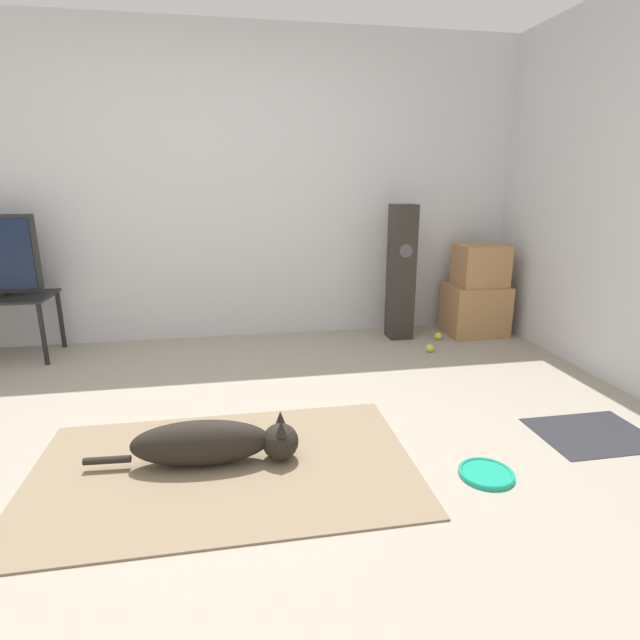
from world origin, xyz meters
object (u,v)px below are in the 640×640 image
at_px(frisbee, 486,473).
at_px(tennis_ball_near_speaker, 438,336).
at_px(floor_speaker, 401,273).
at_px(cardboard_box_lower, 475,310).
at_px(tennis_ball_by_boxes, 430,348).
at_px(dog, 215,443).
at_px(cardboard_box_upper, 481,265).

relative_size(frisbee, tennis_ball_near_speaker, 3.92).
bearing_deg(floor_speaker, cardboard_box_lower, -1.84).
distance_m(cardboard_box_lower, floor_speaker, 0.79).
bearing_deg(floor_speaker, tennis_ball_near_speaker, -24.75).
xyz_separation_m(cardboard_box_lower, tennis_ball_by_boxes, (-0.59, -0.42, -0.19)).
xyz_separation_m(frisbee, tennis_ball_by_boxes, (0.42, 1.72, 0.02)).
bearing_deg(dog, tennis_ball_near_speaker, 42.14).
height_order(floor_speaker, tennis_ball_by_boxes, floor_speaker).
height_order(dog, cardboard_box_lower, cardboard_box_lower).
bearing_deg(frisbee, cardboard_box_lower, 64.88).
bearing_deg(cardboard_box_upper, floor_speaker, 177.66).
xyz_separation_m(cardboard_box_lower, tennis_ball_near_speaker, (-0.39, -0.12, -0.19)).
bearing_deg(dog, tennis_ball_by_boxes, 39.83).
xyz_separation_m(cardboard_box_upper, floor_speaker, (-0.72, 0.03, -0.05)).
relative_size(dog, tennis_ball_by_boxes, 15.48).
height_order(dog, tennis_ball_near_speaker, dog).
relative_size(dog, floor_speaker, 0.88).
xyz_separation_m(dog, tennis_ball_near_speaker, (1.87, 1.69, -0.09)).
bearing_deg(tennis_ball_near_speaker, frisbee, -106.94).
relative_size(dog, cardboard_box_lower, 1.99).
height_order(dog, frisbee, dog).
bearing_deg(cardboard_box_upper, tennis_ball_near_speaker, -164.05).
bearing_deg(frisbee, tennis_ball_by_boxes, 76.38).
distance_m(dog, tennis_ball_by_boxes, 2.18).
distance_m(cardboard_box_upper, floor_speaker, 0.72).
relative_size(frisbee, cardboard_box_upper, 0.62).
height_order(cardboard_box_lower, floor_speaker, floor_speaker).
xyz_separation_m(dog, tennis_ball_by_boxes, (1.67, 1.40, -0.09)).
distance_m(floor_speaker, tennis_ball_near_speaker, 0.65).
height_order(tennis_ball_by_boxes, tennis_ball_near_speaker, same).
xyz_separation_m(tennis_ball_by_boxes, tennis_ball_near_speaker, (0.20, 0.30, 0.00)).
xyz_separation_m(floor_speaker, tennis_ball_near_speaker, (0.31, -0.14, -0.54)).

